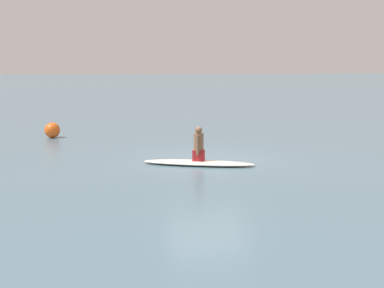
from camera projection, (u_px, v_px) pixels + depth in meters
ground_plane at (208, 159)px, 15.56m from camera, size 400.00×400.00×0.00m
surfboard at (199, 163)px, 14.59m from camera, size 1.99×3.10×0.13m
person_paddler at (199, 145)px, 14.52m from camera, size 0.40×0.39×0.95m
buoy_marker at (52, 130)px, 20.23m from camera, size 0.59×0.59×0.59m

